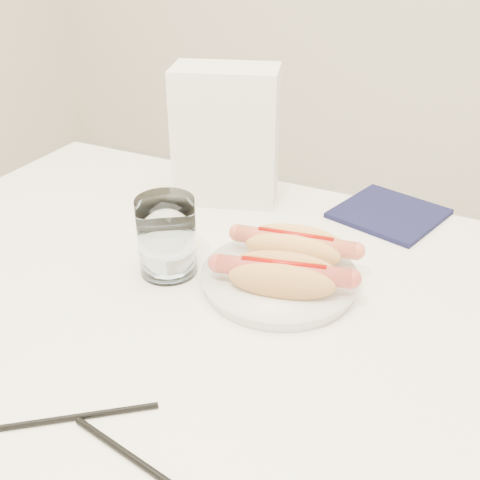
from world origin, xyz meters
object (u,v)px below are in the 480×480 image
at_px(napkin_box, 226,136).
at_px(water_glass, 167,237).
at_px(hotdog_left, 295,246).
at_px(hotdog_right, 283,276).
at_px(plate, 279,280).
at_px(table, 240,348).

bearing_deg(napkin_box, water_glass, -100.06).
relative_size(hotdog_left, hotdog_right, 0.98).
bearing_deg(water_glass, hotdog_right, 1.24).
bearing_deg(napkin_box, hotdog_left, -59.26).
height_order(hotdog_right, water_glass, water_glass).
relative_size(plate, water_glass, 1.83).
height_order(plate, water_glass, water_glass).
distance_m(table, plate, 0.11).
bearing_deg(hotdog_right, napkin_box, 116.49).
relative_size(plate, hotdog_right, 1.18).
xyz_separation_m(hotdog_left, water_glass, (-0.16, -0.08, 0.02)).
bearing_deg(water_glass, table, -18.25).
xyz_separation_m(hotdog_left, napkin_box, (-0.19, 0.17, 0.08)).
distance_m(table, napkin_box, 0.38).
bearing_deg(plate, napkin_box, 131.31).
bearing_deg(table, hotdog_left, 78.63).
relative_size(water_glass, napkin_box, 0.49).
xyz_separation_m(plate, water_glass, (-0.16, -0.03, 0.05)).
height_order(hotdog_right, napkin_box, napkin_box).
height_order(table, plate, plate).
xyz_separation_m(table, water_glass, (-0.13, 0.04, 0.12)).
bearing_deg(hotdog_right, plate, 105.37).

